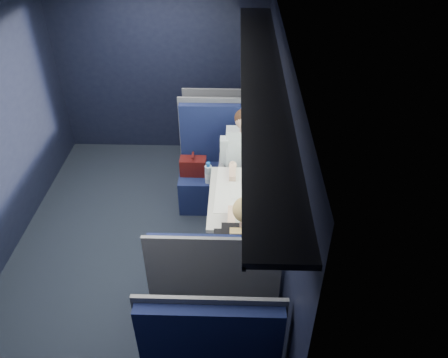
{
  "coord_description": "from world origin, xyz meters",
  "views": [
    {
      "loc": [
        1.0,
        -3.4,
        3.47
      ],
      "look_at": [
        0.9,
        0.0,
        0.95
      ],
      "focal_mm": 35.0,
      "sensor_mm": 36.0,
      "label": 1
    }
  ],
  "objects_px": {
    "seat_bay_near": "(221,171)",
    "seat_bay_far": "(215,286)",
    "woman": "(245,248)",
    "seat_row_front": "(224,133)",
    "bottle_small": "(262,176)",
    "cup": "(265,168)",
    "man": "(243,159)",
    "laptop": "(262,194)",
    "table": "(237,202)"
  },
  "relations": [
    {
      "from": "seat_bay_far",
      "to": "laptop",
      "type": "relative_size",
      "value": 3.4
    },
    {
      "from": "bottle_small",
      "to": "cup",
      "type": "bearing_deg",
      "value": 76.5
    },
    {
      "from": "woman",
      "to": "seat_bay_near",
      "type": "bearing_deg",
      "value": 99.39
    },
    {
      "from": "bottle_small",
      "to": "cup",
      "type": "xyz_separation_m",
      "value": [
        0.05,
        0.19,
        -0.04
      ]
    },
    {
      "from": "seat_row_front",
      "to": "bottle_small",
      "type": "bearing_deg",
      "value": -74.49
    },
    {
      "from": "seat_bay_near",
      "to": "seat_bay_far",
      "type": "distance_m",
      "value": 1.75
    },
    {
      "from": "seat_bay_near",
      "to": "woman",
      "type": "bearing_deg",
      "value": -80.61
    },
    {
      "from": "table",
      "to": "seat_bay_far",
      "type": "height_order",
      "value": "seat_bay_far"
    },
    {
      "from": "seat_row_front",
      "to": "woman",
      "type": "bearing_deg",
      "value": -84.3
    },
    {
      "from": "seat_bay_far",
      "to": "cup",
      "type": "distance_m",
      "value": 1.43
    },
    {
      "from": "seat_bay_near",
      "to": "bottle_small",
      "type": "height_order",
      "value": "seat_bay_near"
    },
    {
      "from": "seat_bay_near",
      "to": "woman",
      "type": "distance_m",
      "value": 1.63
    },
    {
      "from": "table",
      "to": "man",
      "type": "xyz_separation_m",
      "value": [
        0.07,
        0.7,
        0.06
      ]
    },
    {
      "from": "woman",
      "to": "cup",
      "type": "relative_size",
      "value": 13.23
    },
    {
      "from": "seat_bay_far",
      "to": "seat_row_front",
      "type": "xyz_separation_m",
      "value": [
        0.0,
        2.67,
        -0.0
      ]
    },
    {
      "from": "woman",
      "to": "table",
      "type": "bearing_deg",
      "value": 95.45
    },
    {
      "from": "seat_row_front",
      "to": "laptop",
      "type": "bearing_deg",
      "value": -76.95
    },
    {
      "from": "cup",
      "to": "laptop",
      "type": "bearing_deg",
      "value": -96.37
    },
    {
      "from": "seat_bay_far",
      "to": "man",
      "type": "xyz_separation_m",
      "value": [
        0.25,
        1.57,
        0.3
      ]
    },
    {
      "from": "seat_bay_far",
      "to": "man",
      "type": "height_order",
      "value": "man"
    },
    {
      "from": "seat_bay_far",
      "to": "man",
      "type": "relative_size",
      "value": 0.95
    },
    {
      "from": "man",
      "to": "bottle_small",
      "type": "xyz_separation_m",
      "value": [
        0.18,
        -0.47,
        0.11
      ]
    },
    {
      "from": "table",
      "to": "cup",
      "type": "bearing_deg",
      "value": 54.75
    },
    {
      "from": "table",
      "to": "seat_bay_far",
      "type": "distance_m",
      "value": 0.93
    },
    {
      "from": "laptop",
      "to": "cup",
      "type": "height_order",
      "value": "laptop"
    },
    {
      "from": "woman",
      "to": "laptop",
      "type": "xyz_separation_m",
      "value": [
        0.18,
        0.66,
        0.08
      ]
    },
    {
      "from": "bottle_small",
      "to": "man",
      "type": "bearing_deg",
      "value": 111.51
    },
    {
      "from": "woman",
      "to": "laptop",
      "type": "bearing_deg",
      "value": 74.92
    },
    {
      "from": "table",
      "to": "seat_row_front",
      "type": "height_order",
      "value": "seat_row_front"
    },
    {
      "from": "seat_bay_far",
      "to": "laptop",
      "type": "bearing_deg",
      "value": 62.65
    },
    {
      "from": "man",
      "to": "woman",
      "type": "bearing_deg",
      "value": -90.0
    },
    {
      "from": "seat_bay_far",
      "to": "seat_row_front",
      "type": "relative_size",
      "value": 1.09
    },
    {
      "from": "woman",
      "to": "laptop",
      "type": "height_order",
      "value": "woman"
    },
    {
      "from": "table",
      "to": "woman",
      "type": "height_order",
      "value": "woman"
    },
    {
      "from": "man",
      "to": "seat_row_front",
      "type": "bearing_deg",
      "value": 102.83
    },
    {
      "from": "laptop",
      "to": "table",
      "type": "bearing_deg",
      "value": 168.91
    },
    {
      "from": "woman",
      "to": "bottle_small",
      "type": "xyz_separation_m",
      "value": [
        0.18,
        0.94,
        0.1
      ]
    },
    {
      "from": "table",
      "to": "man",
      "type": "bearing_deg",
      "value": 84.48
    },
    {
      "from": "laptop",
      "to": "bottle_small",
      "type": "distance_m",
      "value": 0.28
    },
    {
      "from": "seat_bay_near",
      "to": "seat_bay_far",
      "type": "relative_size",
      "value": 1.0
    },
    {
      "from": "seat_bay_far",
      "to": "bottle_small",
      "type": "bearing_deg",
      "value": 68.55
    },
    {
      "from": "seat_bay_near",
      "to": "seat_bay_far",
      "type": "xyz_separation_m",
      "value": [
        0.01,
        -1.75,
        -0.01
      ]
    },
    {
      "from": "table",
      "to": "cup",
      "type": "height_order",
      "value": "cup"
    },
    {
      "from": "man",
      "to": "woman",
      "type": "height_order",
      "value": "same"
    },
    {
      "from": "seat_bay_far",
      "to": "man",
      "type": "bearing_deg",
      "value": 80.97
    },
    {
      "from": "man",
      "to": "cup",
      "type": "bearing_deg",
      "value": -50.36
    },
    {
      "from": "seat_bay_far",
      "to": "woman",
      "type": "bearing_deg",
      "value": 33.82
    },
    {
      "from": "table",
      "to": "bottle_small",
      "type": "height_order",
      "value": "bottle_small"
    },
    {
      "from": "man",
      "to": "woman",
      "type": "distance_m",
      "value": 1.41
    },
    {
      "from": "woman",
      "to": "cup",
      "type": "height_order",
      "value": "woman"
    }
  ]
}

